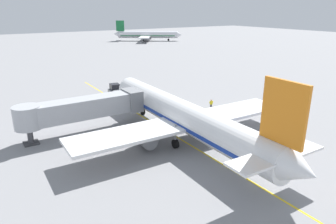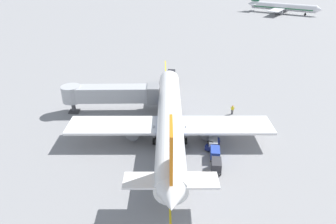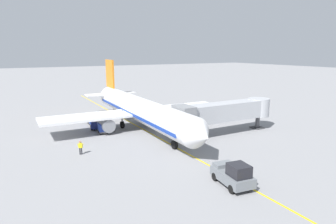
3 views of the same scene
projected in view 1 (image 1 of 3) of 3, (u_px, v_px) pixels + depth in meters
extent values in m
plane|color=gray|center=(187.00, 143.00, 39.01)|extent=(400.00, 400.00, 0.00)
cube|color=gold|center=(187.00, 143.00, 39.01)|extent=(0.24, 80.00, 0.01)
cylinder|color=white|center=(182.00, 115.00, 39.35)|extent=(4.19, 32.05, 3.70)
cube|color=#193899|center=(182.00, 118.00, 39.50)|extent=(4.19, 29.49, 0.44)
cone|color=white|center=(126.00, 87.00, 53.23)|extent=(3.66, 2.46, 3.63)
cone|color=white|center=(302.00, 171.00, 25.21)|extent=(3.19, 2.85, 3.14)
cube|color=black|center=(131.00, 85.00, 51.57)|extent=(2.79, 1.14, 0.60)
cube|color=white|center=(187.00, 122.00, 38.75)|extent=(30.08, 5.66, 0.36)
cylinder|color=gray|center=(145.00, 138.00, 37.06)|extent=(2.05, 3.23, 2.00)
cylinder|color=gray|center=(216.00, 121.00, 42.53)|extent=(2.05, 3.23, 2.00)
cube|color=orange|center=(284.00, 113.00, 25.78)|extent=(0.39, 4.40, 5.50)
cube|color=white|center=(276.00, 155.00, 27.23)|extent=(10.04, 2.75, 0.24)
cylinder|color=black|center=(143.00, 111.00, 49.26)|extent=(0.47, 1.11, 1.10)
cylinder|color=gray|center=(142.00, 102.00, 48.77)|extent=(0.24, 0.24, 2.00)
cylinder|color=black|center=(175.00, 144.00, 37.47)|extent=(0.47, 1.11, 1.10)
cylinder|color=gray|center=(175.00, 132.00, 36.97)|extent=(0.24, 0.24, 2.00)
cylinder|color=black|center=(205.00, 136.00, 39.75)|extent=(0.47, 1.11, 1.10)
cylinder|color=gray|center=(206.00, 125.00, 39.26)|extent=(0.24, 0.24, 2.00)
cube|color=#A8AAAF|center=(87.00, 107.00, 41.55)|extent=(15.00, 2.80, 2.60)
cube|color=gray|center=(132.00, 100.00, 44.96)|extent=(2.00, 3.50, 2.99)
cylinder|color=#A8AAAF|center=(27.00, 117.00, 37.73)|extent=(3.36, 3.36, 2.86)
cylinder|color=#4C4C51|center=(30.00, 135.00, 38.50)|extent=(0.70, 0.70, 2.19)
cube|color=#38383A|center=(31.00, 143.00, 38.82)|extent=(1.80, 1.80, 0.16)
cube|color=slate|center=(116.00, 93.00, 58.75)|extent=(2.73, 4.64, 0.90)
cube|color=black|center=(115.00, 87.00, 59.28)|extent=(1.87, 2.04, 1.10)
cube|color=slate|center=(119.00, 92.00, 57.23)|extent=(1.99, 1.32, 0.36)
cylinder|color=black|center=(124.00, 96.00, 58.05)|extent=(0.45, 0.84, 0.80)
cylinder|color=black|center=(114.00, 98.00, 57.29)|extent=(0.45, 0.84, 0.80)
cylinder|color=black|center=(119.00, 93.00, 60.50)|extent=(0.45, 0.84, 0.80)
cylinder|color=black|center=(110.00, 94.00, 59.74)|extent=(0.45, 0.84, 0.80)
cube|color=navy|center=(234.00, 133.00, 40.62)|extent=(2.42, 2.73, 0.70)
cube|color=navy|center=(234.00, 127.00, 41.09)|extent=(1.44, 1.45, 0.44)
cube|color=black|center=(235.00, 130.00, 39.75)|extent=(0.78, 0.62, 0.64)
cylinder|color=black|center=(234.00, 128.00, 40.53)|extent=(0.22, 0.26, 0.54)
cylinder|color=black|center=(229.00, 132.00, 41.58)|extent=(0.49, 0.57, 0.56)
cylinder|color=black|center=(237.00, 133.00, 41.53)|extent=(0.49, 0.57, 0.56)
cylinder|color=black|center=(231.00, 138.00, 39.93)|extent=(0.49, 0.57, 0.56)
cylinder|color=black|center=(239.00, 138.00, 39.88)|extent=(0.49, 0.57, 0.56)
cube|color=#4C4C51|center=(219.00, 127.00, 43.05)|extent=(1.57, 2.35, 0.12)
cube|color=#233D9E|center=(219.00, 123.00, 42.86)|extent=(1.49, 2.23, 1.10)
cylinder|color=#4C4C51|center=(213.00, 124.00, 44.30)|extent=(0.16, 0.70, 0.07)
cylinder|color=black|center=(212.00, 127.00, 43.61)|extent=(0.16, 0.37, 0.36)
cylinder|color=black|center=(219.00, 126.00, 44.06)|extent=(0.16, 0.37, 0.36)
cylinder|color=black|center=(219.00, 131.00, 42.20)|extent=(0.16, 0.37, 0.36)
cylinder|color=black|center=(225.00, 130.00, 42.64)|extent=(0.16, 0.37, 0.36)
cube|color=#4C4C51|center=(235.00, 134.00, 40.68)|extent=(1.57, 2.35, 0.12)
cube|color=#999EA3|center=(235.00, 130.00, 40.48)|extent=(1.49, 2.23, 1.10)
cylinder|color=#4C4C51|center=(228.00, 130.00, 41.93)|extent=(0.16, 0.70, 0.07)
cylinder|color=black|center=(227.00, 134.00, 41.24)|extent=(0.16, 0.37, 0.36)
cylinder|color=black|center=(234.00, 133.00, 41.69)|extent=(0.16, 0.37, 0.36)
cylinder|color=black|center=(235.00, 139.00, 39.83)|extent=(0.16, 0.37, 0.36)
cylinder|color=black|center=(242.00, 137.00, 40.27)|extent=(0.16, 0.37, 0.36)
cube|color=#4C4C51|center=(248.00, 140.00, 38.72)|extent=(1.57, 2.35, 0.12)
cube|color=#233D9E|center=(248.00, 136.00, 38.53)|extent=(1.49, 2.23, 1.10)
cylinder|color=#4C4C51|center=(240.00, 136.00, 39.97)|extent=(0.16, 0.70, 0.07)
cylinder|color=black|center=(240.00, 141.00, 39.28)|extent=(0.16, 0.37, 0.36)
cylinder|color=black|center=(247.00, 139.00, 39.73)|extent=(0.16, 0.37, 0.36)
cylinder|color=black|center=(248.00, 145.00, 37.87)|extent=(0.16, 0.37, 0.36)
cylinder|color=black|center=(255.00, 144.00, 38.31)|extent=(0.16, 0.37, 0.36)
cube|color=#4C4C51|center=(263.00, 149.00, 36.48)|extent=(1.57, 2.35, 0.12)
cube|color=#2D2D33|center=(263.00, 144.00, 36.28)|extent=(1.49, 2.23, 1.10)
cylinder|color=#4C4C51|center=(255.00, 144.00, 37.73)|extent=(0.16, 0.70, 0.07)
cylinder|color=black|center=(254.00, 149.00, 37.04)|extent=(0.16, 0.37, 0.36)
cylinder|color=black|center=(261.00, 147.00, 37.49)|extent=(0.16, 0.37, 0.36)
cylinder|color=black|center=(264.00, 154.00, 35.63)|extent=(0.16, 0.37, 0.36)
cylinder|color=black|center=(271.00, 152.00, 36.07)|extent=(0.16, 0.37, 0.36)
cylinder|color=#232328|center=(212.00, 107.00, 51.90)|extent=(0.15, 0.15, 0.85)
cylinder|color=#232328|center=(210.00, 107.00, 51.85)|extent=(0.15, 0.15, 0.85)
cube|color=yellow|center=(211.00, 103.00, 51.65)|extent=(0.44, 0.35, 0.60)
cylinder|color=yellow|center=(213.00, 103.00, 51.72)|extent=(0.24, 0.16, 0.57)
cylinder|color=yellow|center=(210.00, 103.00, 51.60)|extent=(0.24, 0.16, 0.57)
sphere|color=#997051|center=(211.00, 100.00, 51.51)|extent=(0.22, 0.22, 0.22)
cube|color=red|center=(211.00, 100.00, 51.50)|extent=(0.28, 0.16, 0.10)
cylinder|color=silver|center=(148.00, 35.00, 159.74)|extent=(27.06, 20.09, 3.52)
cube|color=#196B38|center=(148.00, 35.00, 159.88)|extent=(25.08, 18.74, 0.42)
cone|color=silver|center=(179.00, 35.00, 159.21)|extent=(3.83, 4.13, 3.44)
cone|color=silver|center=(116.00, 34.00, 160.17)|extent=(3.88, 3.97, 2.99)
cube|color=black|center=(176.00, 33.00, 159.07)|extent=(2.35, 2.77, 0.57)
cube|color=silver|center=(146.00, 36.00, 159.96)|extent=(20.19, 26.30, 0.34)
cylinder|color=gray|center=(149.00, 37.00, 165.27)|extent=(3.58, 3.29, 1.90)
cylinder|color=gray|center=(147.00, 39.00, 155.37)|extent=(3.58, 3.29, 1.90)
cube|color=#196B38|center=(120.00, 26.00, 158.80)|extent=(3.62, 2.61, 5.22)
cube|color=silver|center=(121.00, 33.00, 160.02)|extent=(7.41, 9.23, 0.23)
cylinder|color=black|center=(168.00, 40.00, 160.23)|extent=(1.10, 0.94, 1.04)
cylinder|color=gray|center=(168.00, 37.00, 159.76)|extent=(0.23, 0.23, 1.90)
cylinder|color=black|center=(145.00, 39.00, 162.70)|extent=(1.10, 0.94, 1.04)
cylinder|color=gray|center=(145.00, 36.00, 162.23)|extent=(0.23, 0.23, 1.90)
cylinder|color=black|center=(144.00, 40.00, 158.56)|extent=(1.10, 0.94, 1.04)
cylinder|color=gray|center=(144.00, 37.00, 158.09)|extent=(0.23, 0.23, 1.90)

